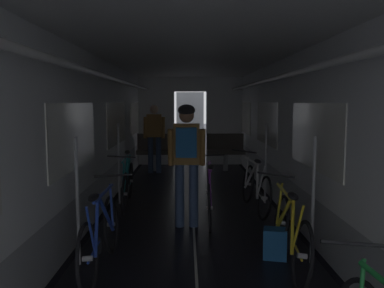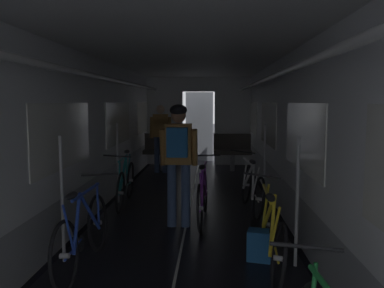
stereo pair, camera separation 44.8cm
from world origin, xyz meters
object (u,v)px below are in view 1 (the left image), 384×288
bicycle_blue (101,235)px  backpack_on_floor (275,244)px  bicycle_white (255,188)px  person_cyclist_aisle (187,152)px  bicycle_teal (127,184)px  bench_seat_far_right (225,148)px  person_standing_near_bench (154,134)px  bicycle_yellow (290,233)px  bicycle_purple_in_aisle (209,196)px  bench_seat_far_left (156,148)px

bicycle_blue → backpack_on_floor: (1.89, 0.31, -0.21)m
bicycle_white → person_cyclist_aisle: size_ratio=0.98×
bicycle_teal → bicycle_blue: size_ratio=1.00×
bench_seat_far_right → person_standing_near_bench: 1.88m
bench_seat_far_right → bicycle_blue: bench_seat_far_right is taller
person_standing_near_bench → bench_seat_far_right: bearing=11.8°
bicycle_yellow → bicycle_purple_in_aisle: (-0.76, 1.67, 0.00)m
bench_seat_far_right → bicycle_teal: bench_seat_far_right is taller
bench_seat_far_left → person_standing_near_bench: size_ratio=0.58×
person_cyclist_aisle → bicycle_purple_in_aisle: 0.81m
backpack_on_floor → bench_seat_far_right: bearing=90.0°
bicycle_purple_in_aisle → bench_seat_far_left: bearing=104.4°
bench_seat_far_left → backpack_on_floor: 6.12m
bicycle_white → person_cyclist_aisle: bearing=-143.3°
bicycle_teal → bicycle_blue: bearing=-87.6°
bicycle_teal → person_cyclist_aisle: (1.00, -1.14, 0.69)m
bicycle_teal → backpack_on_floor: bicycle_teal is taller
bench_seat_far_right → person_cyclist_aisle: bearing=-102.0°
bicycle_teal → person_standing_near_bench: person_standing_near_bench is taller
bicycle_blue → person_standing_near_bench: bearing=89.1°
bench_seat_far_right → bicycle_purple_in_aisle: 4.48m
bicycle_white → bicycle_purple_in_aisle: bearing=-144.0°
person_standing_near_bench → backpack_on_floor: bearing=-71.7°
person_standing_near_bench → bicycle_white: bearing=-61.2°
bench_seat_far_left → person_standing_near_bench: person_standing_near_bench is taller
bench_seat_far_right → backpack_on_floor: bench_seat_far_right is taller
bench_seat_far_left → bench_seat_far_right: bearing=0.0°
person_cyclist_aisle → backpack_on_floor: person_cyclist_aisle is taller
bicycle_blue → bicycle_yellow: bearing=1.2°
person_cyclist_aisle → person_standing_near_bench: (-0.80, 4.31, -0.10)m
bench_seat_far_left → bicycle_blue: bench_seat_far_left is taller
bench_seat_far_right → bicycle_purple_in_aisle: bench_seat_far_right is taller
bicycle_blue → bicycle_purple_in_aisle: size_ratio=1.00×
bicycle_teal → bicycle_purple_in_aisle: bicycle_teal is taller
bicycle_white → person_standing_near_bench: person_standing_near_bench is taller
bicycle_yellow → bench_seat_far_right: bearing=90.9°
bicycle_white → person_standing_near_bench: bearing=118.8°
bench_seat_far_left → bicycle_white: bicycle_white is taller
person_standing_near_bench → bicycle_teal: bearing=-93.6°
bicycle_blue → person_cyclist_aisle: person_cyclist_aisle is taller
bench_seat_far_right → backpack_on_floor: bearing=-90.0°
bicycle_yellow → person_standing_near_bench: (-1.90, 5.72, 0.59)m
person_cyclist_aisle → bicycle_blue: bearing=-121.6°
person_cyclist_aisle → bicycle_teal: bearing=131.4°
bench_seat_far_right → person_cyclist_aisle: size_ratio=0.57×
bench_seat_far_right → bicycle_teal: (-2.00, -3.55, -0.18)m
bicycle_yellow → bicycle_purple_in_aisle: 1.84m
person_cyclist_aisle → backpack_on_floor: 1.77m
bench_seat_far_left → person_cyclist_aisle: size_ratio=0.57×
bicycle_teal → backpack_on_floor: (2.00, -2.28, -0.21)m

